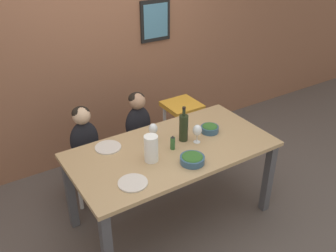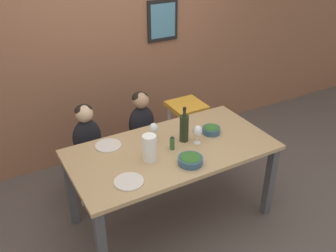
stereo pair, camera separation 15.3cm
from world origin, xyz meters
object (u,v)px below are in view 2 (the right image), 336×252
Objects in this scene: person_child_center at (141,116)px; wine_glass_near at (198,131)px; wine_bottle at (184,128)px; salad_bowl_small at (211,129)px; chair_far_left at (90,160)px; salad_bowl_large at (190,159)px; dinner_plate_front_left at (129,182)px; dinner_plate_back_left at (108,145)px; wine_glass_far at (154,129)px; chair_far_center at (142,145)px; person_child_left at (86,130)px; paper_towel_roll at (149,148)px; chair_right_highchair at (186,117)px.

wine_glass_near is at bearing -77.11° from person_child_center.
salad_bowl_small is (0.28, -0.01, -0.09)m from wine_bottle.
salad_bowl_large is (0.53, -0.98, 0.42)m from chair_far_left.
dinner_plate_front_left is (0.01, -0.97, 0.39)m from chair_far_left.
dinner_plate_front_left is 0.54m from dinner_plate_back_left.
salad_bowl_large is at bearing -78.69° from wine_glass_far.
person_child_center reaches higher than chair_far_center.
person_child_center is 2.40× the size of dinner_plate_front_left.
paper_towel_roll is (0.27, -0.78, 0.15)m from person_child_left.
person_child_center is (-0.53, 0.00, 0.15)m from chair_right_highchair.
wine_glass_far is 0.86× the size of salad_bowl_large.
wine_glass_far is at bearing -103.98° from chair_far_center.
dinner_plate_front_left is at bearing -120.27° from chair_far_center.
salad_bowl_small is (0.20, 0.08, -0.08)m from wine_glass_near.
salad_bowl_large is (-0.14, -0.32, -0.09)m from wine_bottle.
chair_right_highchair is at bearing 56.39° from wine_bottle.
chair_far_left is 0.85m from wine_glass_far.
wine_glass_near is 0.86× the size of salad_bowl_large.
chair_right_highchair is 0.85m from wine_bottle.
dinner_plate_back_left is at bearing 158.90° from wine_bottle.
chair_far_center is 0.61× the size of chair_right_highchair.
salad_bowl_small is at bearing -15.47° from dinner_plate_back_left.
paper_towel_roll is at bearing 141.77° from salad_bowl_large.
paper_towel_roll is 1.01× the size of dinner_plate_front_left.
person_child_left is 3.14× the size of wine_glass_near.
wine_glass_far reaches higher than dinner_plate_back_left.
wine_bottle reaches higher than dinner_plate_front_left.
wine_bottle is at bearing -29.56° from wine_glass_far.
chair_far_left is 1.17m from wine_glass_near.
chair_far_left is at bearing -180.00° from chair_right_highchair.
wine_glass_far is (-0.13, -0.53, 0.15)m from person_child_center.
salad_bowl_small reaches higher than chair_far_left.
wine_bottle is at bearing -44.75° from chair_far_left.
person_child_center is (0.57, 0.00, 0.00)m from person_child_left.
wine_bottle is 1.62× the size of salad_bowl_large.
dinner_plate_front_left is at bearing -163.86° from wine_glass_near.
person_child_center is at bearing 69.12° from paper_towel_roll.
person_child_left and person_child_center have the same top height.
chair_right_highchair is (1.10, 0.00, 0.20)m from chair_far_left.
wine_glass_far is at bearing -141.41° from chair_right_highchair.
paper_towel_roll is 0.34m from dinner_plate_front_left.
paper_towel_roll reaches higher than chair_right_highchair.
wine_bottle is at bearing 129.97° from wine_glass_near.
salad_bowl_large is (-0.21, -0.23, -0.08)m from wine_glass_near.
salad_bowl_large is 1.22× the size of salad_bowl_small.
paper_towel_roll is 1.32× the size of wine_glass_far.
chair_far_center is 2.27× the size of salad_bowl_large.
wine_bottle is at bearing 24.90° from dinner_plate_front_left.
salad_bowl_large reaches higher than chair_right_highchair.
salad_bowl_large is 0.89× the size of dinner_plate_back_left.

